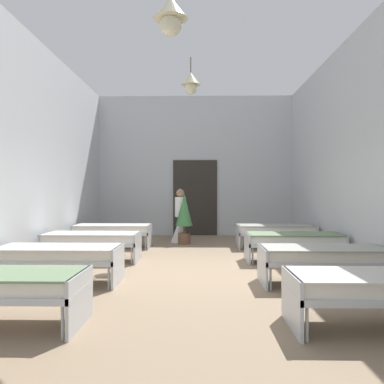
# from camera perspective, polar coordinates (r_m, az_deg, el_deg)

# --- Properties ---
(ground_plane) EXTENTS (6.77, 11.81, 0.10)m
(ground_plane) POSITION_cam_1_polar(r_m,az_deg,el_deg) (7.08, -0.10, -11.87)
(ground_plane) COLOR #8C755B
(room_shell) EXTENTS (6.57, 11.41, 4.46)m
(room_shell) POSITION_cam_1_polar(r_m,az_deg,el_deg) (8.28, 0.09, 5.77)
(room_shell) COLOR silver
(room_shell) RESTS_ON ground
(bed_right_row_0) EXTENTS (1.90, 0.84, 0.57)m
(bed_right_row_0) POSITION_cam_1_polar(r_m,az_deg,el_deg) (4.60, 25.94, -12.32)
(bed_right_row_0) COLOR #B7BCC1
(bed_right_row_0) RESTS_ON ground
(bed_left_row_1) EXTENTS (1.90, 0.84, 0.57)m
(bed_left_row_1) POSITION_cam_1_polar(r_m,az_deg,el_deg) (6.44, -18.94, -8.68)
(bed_left_row_1) COLOR #B7BCC1
(bed_left_row_1) RESTS_ON ground
(bed_right_row_1) EXTENTS (1.90, 0.84, 0.57)m
(bed_right_row_1) POSITION_cam_1_polar(r_m,az_deg,el_deg) (6.34, 18.64, -8.82)
(bed_right_row_1) COLOR #B7BCC1
(bed_right_row_1) RESTS_ON ground
(bed_left_row_2) EXTENTS (1.90, 0.84, 0.57)m
(bed_left_row_2) POSITION_cam_1_polar(r_m,az_deg,el_deg) (8.23, -14.37, -6.72)
(bed_left_row_2) COLOR #B7BCC1
(bed_left_row_2) RESTS_ON ground
(bed_right_row_2) EXTENTS (1.90, 0.84, 0.57)m
(bed_right_row_2) POSITION_cam_1_polar(r_m,az_deg,el_deg) (8.16, 14.60, -6.79)
(bed_right_row_2) COLOR #B7BCC1
(bed_right_row_2) RESTS_ON ground
(bed_left_row_3) EXTENTS (1.90, 0.84, 0.57)m
(bed_left_row_3) POSITION_cam_1_polar(r_m,az_deg,el_deg) (10.07, -11.46, -5.44)
(bed_left_row_3) COLOR #B7BCC1
(bed_left_row_3) RESTS_ON ground
(bed_right_row_3) EXTENTS (1.90, 0.84, 0.57)m
(bed_right_row_3) POSITION_cam_1_polar(r_m,az_deg,el_deg) (10.01, 12.05, -5.48)
(bed_right_row_3) COLOR #B7BCC1
(bed_right_row_3) RESTS_ON ground
(nurse_near_aisle) EXTENTS (0.52, 0.52, 1.49)m
(nurse_near_aisle) POSITION_cam_1_polar(r_m,az_deg,el_deg) (10.86, -1.72, -4.54)
(nurse_near_aisle) COLOR white
(nurse_near_aisle) RESTS_ON ground
(potted_plant) EXTENTS (0.45, 0.45, 1.35)m
(potted_plant) POSITION_cam_1_polar(r_m,az_deg,el_deg) (10.48, -1.14, -3.22)
(potted_plant) COLOR brown
(potted_plant) RESTS_ON ground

